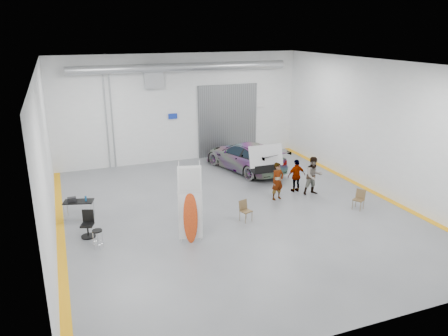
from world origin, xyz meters
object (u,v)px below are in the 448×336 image
object	(u,v)px
person_c	(296,176)
office_chair	(87,226)
folding_chair_far	(358,203)
work_table	(77,201)
sedan_car	(245,156)
folding_chair_near	(246,215)
person_b	(313,176)
shop_stool	(98,239)
person_a	(278,181)
surfboard_display	(192,210)

from	to	relation	value
person_c	office_chair	xyz separation A→B (m)	(-9.43, -1.31, -0.35)
folding_chair_far	work_table	xyz separation A→B (m)	(-11.04, 3.30, 0.46)
sedan_car	person_c	xyz separation A→B (m)	(0.89, -3.86, 0.03)
office_chair	folding_chair_near	bearing A→B (deg)	11.77
person_c	person_b	bearing A→B (deg)	132.58
person_b	shop_stool	size ratio (longest dim) A/B	2.52
person_c	office_chair	world-z (taller)	person_c
work_table	person_a	bearing A→B (deg)	-7.16
person_a	work_table	xyz separation A→B (m)	(-8.41, 1.06, -0.13)
sedan_car	person_c	distance (m)	3.96
sedan_car	office_chair	world-z (taller)	sedan_car
sedan_car	person_b	distance (m)	4.67
surfboard_display	office_chair	xyz separation A→B (m)	(-3.46, 1.75, -0.79)
sedan_car	person_a	size ratio (longest dim) A/B	3.04
shop_stool	folding_chair_near	bearing A→B (deg)	2.49
folding_chair_far	surfboard_display	bearing A→B (deg)	-118.16
sedan_car	work_table	distance (m)	9.39
person_a	folding_chair_far	distance (m)	3.51
folding_chair_far	shop_stool	bearing A→B (deg)	-122.38
surfboard_display	folding_chair_near	distance (m)	2.80
folding_chair_near	work_table	size ratio (longest dim) A/B	0.67
person_b	shop_stool	xyz separation A→B (m)	(-9.71, -1.83, -0.54)
person_b	office_chair	bearing A→B (deg)	-171.20
person_a	office_chair	world-z (taller)	person_a
folding_chair_near	shop_stool	world-z (taller)	folding_chair_near
folding_chair_far	shop_stool	xyz separation A→B (m)	(-10.55, 0.37, 0.09)
surfboard_display	office_chair	world-z (taller)	surfboard_display
sedan_car	surfboard_display	size ratio (longest dim) A/B	1.71
person_b	surfboard_display	xyz separation A→B (m)	(-6.51, -2.48, 0.33)
person_b	sedan_car	bearing A→B (deg)	112.55
folding_chair_far	office_chair	distance (m)	10.91
person_c	shop_stool	size ratio (longest dim) A/B	2.20
person_c	surfboard_display	world-z (taller)	surfboard_display
person_b	folding_chair_far	size ratio (longest dim) A/B	2.11
surfboard_display	work_table	size ratio (longest dim) A/B	2.39
surfboard_display	person_c	bearing A→B (deg)	41.59
shop_stool	surfboard_display	bearing A→B (deg)	-11.53
person_b	work_table	distance (m)	10.27
work_table	folding_chair_far	bearing A→B (deg)	-16.63
person_c	work_table	bearing A→B (deg)	-3.56
sedan_car	folding_chair_far	distance (m)	7.03
surfboard_display	office_chair	bearing A→B (deg)	167.60
person_b	person_a	bearing A→B (deg)	-176.80
person_c	work_table	world-z (taller)	person_c
surfboard_display	shop_stool	distance (m)	3.38
folding_chair_near	shop_stool	bearing A→B (deg)	164.94
shop_stool	office_chair	distance (m)	1.13
person_c	folding_chair_near	distance (m)	4.15
surfboard_display	shop_stool	size ratio (longest dim) A/B	4.26
person_b	folding_chair_far	bearing A→B (deg)	-64.60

